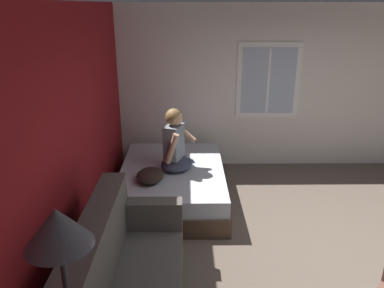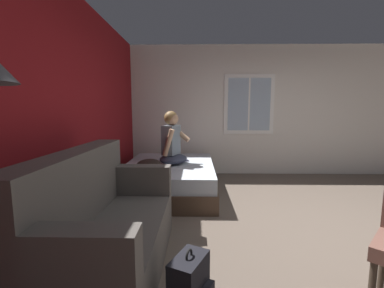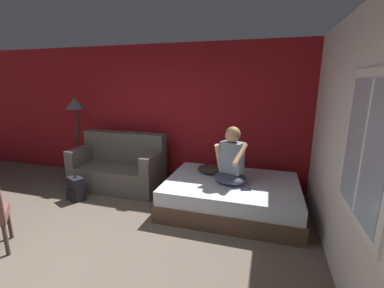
{
  "view_description": "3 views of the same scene",
  "coord_description": "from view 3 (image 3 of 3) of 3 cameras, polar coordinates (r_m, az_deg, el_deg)",
  "views": [
    {
      "loc": [
        -3.25,
        1.72,
        2.67
      ],
      "look_at": [
        1.01,
        1.67,
        1.07
      ],
      "focal_mm": 35.0,
      "sensor_mm": 36.0,
      "label": 1
    },
    {
      "loc": [
        -2.6,
        1.5,
        1.37
      ],
      "look_at": [
        0.96,
        1.56,
        0.9
      ],
      "focal_mm": 24.0,
      "sensor_mm": 36.0,
      "label": 2
    },
    {
      "loc": [
        2.09,
        -1.84,
        2.0
      ],
      "look_at": [
        1.0,
        1.82,
        1.07
      ],
      "focal_mm": 24.0,
      "sensor_mm": 36.0,
      "label": 3
    }
  ],
  "objects": [
    {
      "name": "ground_plane",
      "position": [
        3.43,
        -28.12,
        -23.78
      ],
      "size": [
        40.0,
        40.0,
        0.0
      ],
      "primitive_type": "plane",
      "color": "brown"
    },
    {
      "name": "backpack",
      "position": [
        4.93,
        -24.42,
        -9.1
      ],
      "size": [
        0.35,
        0.32,
        0.46
      ],
      "color": "black",
      "rests_on": "ground"
    },
    {
      "name": "throw_pillow",
      "position": [
        4.4,
        4.33,
        -5.59
      ],
      "size": [
        0.49,
        0.37,
        0.14
      ],
      "primitive_type": "ellipsoid",
      "rotation": [
        0.0,
        0.0,
        -0.03
      ],
      "color": "#2D231E",
      "rests_on": "bed"
    },
    {
      "name": "wall_back_accent",
      "position": [
        5.27,
        -7.0,
        6.48
      ],
      "size": [
        10.71,
        0.16,
        2.7
      ],
      "primitive_type": "cube",
      "color": "maroon",
      "rests_on": "ground"
    },
    {
      "name": "person_seated",
      "position": [
        3.95,
        8.7,
        -3.63
      ],
      "size": [
        0.64,
        0.59,
        0.88
      ],
      "color": "#383D51",
      "rests_on": "bed"
    },
    {
      "name": "couch",
      "position": [
        5.16,
        -15.75,
        -4.98
      ],
      "size": [
        1.7,
        0.83,
        1.04
      ],
      "color": "#514C47",
      "rests_on": "ground"
    },
    {
      "name": "cell_phone",
      "position": [
        3.83,
        11.82,
        -9.89
      ],
      "size": [
        0.16,
        0.11,
        0.01
      ],
      "primitive_type": "cube",
      "rotation": [
        0.0,
        0.0,
        1.88
      ],
      "color": "black",
      "rests_on": "bed"
    },
    {
      "name": "floor_lamp",
      "position": [
        5.65,
        -24.4,
        6.66
      ],
      "size": [
        0.36,
        0.36,
        1.7
      ],
      "color": "black",
      "rests_on": "ground"
    },
    {
      "name": "bed",
      "position": [
        4.21,
        8.71,
        -11.25
      ],
      "size": [
        2.09,
        1.5,
        0.48
      ],
      "color": "#4C3828",
      "rests_on": "ground"
    }
  ]
}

